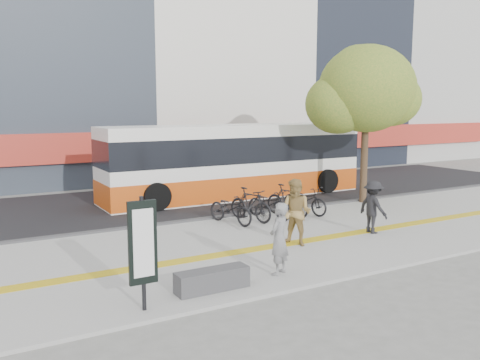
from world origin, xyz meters
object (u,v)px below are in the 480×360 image
seated_woman (279,239)px  pedestrian_tan (296,212)px  bench (212,280)px  bus (236,163)px  pedestrian_dark (373,207)px  signboard (143,244)px  street_tree (364,91)px

seated_woman → pedestrian_tan: bearing=-164.5°
bench → pedestrian_tan: 4.18m
seated_woman → pedestrian_tan: (1.81, 1.82, 0.09)m
bench → bus: (6.03, 9.70, 1.20)m
seated_woman → pedestrian_dark: bearing=171.3°
bench → pedestrian_tan: (3.61, 1.98, 0.71)m
seated_woman → signboard: bearing=-21.8°
bench → pedestrian_tan: size_ratio=0.86×
bus → pedestrian_tan: 8.10m
bus → seated_woman: size_ratio=6.88×
bench → signboard: size_ratio=0.73×
bench → pedestrian_tan: pedestrian_tan is taller
seated_woman → pedestrian_tan: pedestrian_tan is taller
signboard → bus: bearing=52.7°
bus → pedestrian_tan: bus is taller
street_tree → bus: size_ratio=0.55×
signboard → pedestrian_tan: signboard is taller
pedestrian_dark → bench: bearing=104.7°
street_tree → pedestrian_dark: street_tree is taller
pedestrian_tan → pedestrian_dark: size_ratio=1.15×
street_tree → seated_woman: (-7.98, -5.86, -3.59)m
bench → bus: 11.48m
street_tree → seated_woman: street_tree is taller
pedestrian_dark → street_tree: bearing=-41.1°
bench → seated_woman: size_ratio=0.95×
signboard → seated_woman: 3.46m
bus → seated_woman: (-4.23, -9.54, -0.59)m
signboard → seated_woman: signboard is taller
bus → seated_woman: 10.45m
street_tree → pedestrian_tan: bearing=-146.8°
seated_woman → street_tree: bearing=-173.4°
signboard → street_tree: street_tree is taller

